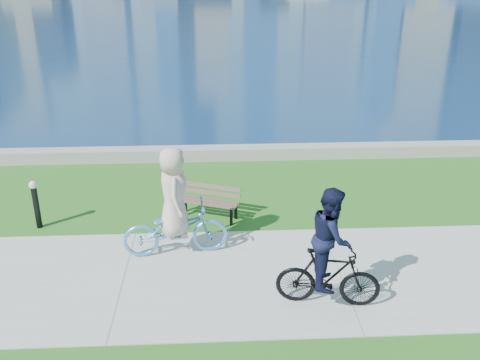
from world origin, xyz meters
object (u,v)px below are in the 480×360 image
object	(u,v)px
bollard_lamp	(36,201)
cyclist_woman	(175,216)
cyclist_man	(330,258)
park_bench	(209,199)

from	to	relation	value
bollard_lamp	cyclist_woman	xyz separation A→B (m)	(3.05, -1.28, 0.22)
cyclist_woman	cyclist_man	bearing A→B (deg)	-131.02
park_bench	cyclist_woman	size ratio (longest dim) A/B	0.67
cyclist_woman	bollard_lamp	bearing A→B (deg)	60.55
cyclist_woman	cyclist_man	world-z (taller)	cyclist_woman
bollard_lamp	cyclist_woman	bearing A→B (deg)	-22.73
park_bench	bollard_lamp	world-z (taller)	bollard_lamp
park_bench	bollard_lamp	distance (m)	3.72
cyclist_woman	cyclist_man	xyz separation A→B (m)	(2.64, -1.80, 0.08)
park_bench	bollard_lamp	size ratio (longest dim) A/B	1.35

